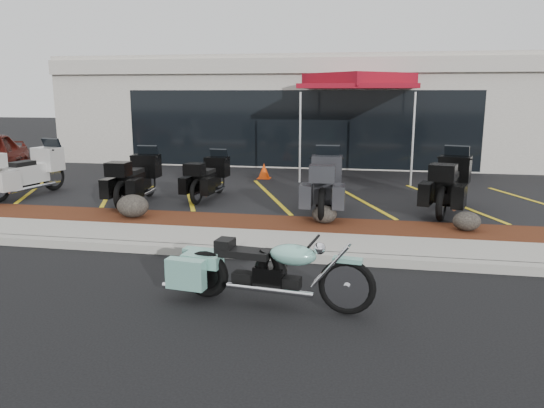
% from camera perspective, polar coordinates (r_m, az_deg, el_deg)
% --- Properties ---
extents(ground, '(90.00, 90.00, 0.00)m').
position_cam_1_polar(ground, '(8.33, -7.40, -7.40)').
color(ground, black).
rests_on(ground, ground).
extents(curb, '(24.00, 0.25, 0.15)m').
position_cam_1_polar(curb, '(9.12, -5.68, -5.12)').
color(curb, gray).
rests_on(curb, ground).
extents(sidewalk, '(24.00, 1.20, 0.15)m').
position_cam_1_polar(sidewalk, '(9.77, -4.54, -3.94)').
color(sidewalk, gray).
rests_on(sidewalk, ground).
extents(mulch_bed, '(24.00, 1.20, 0.16)m').
position_cam_1_polar(mulch_bed, '(10.89, -2.91, -2.22)').
color(mulch_bed, '#36180C').
rests_on(mulch_bed, ground).
extents(upper_lot, '(26.00, 9.60, 0.15)m').
position_cam_1_polar(upper_lot, '(16.08, 1.55, 2.42)').
color(upper_lot, black).
rests_on(upper_lot, ground).
extents(dealership_building, '(18.00, 8.16, 4.00)m').
position_cam_1_polar(dealership_building, '(22.08, 4.17, 10.04)').
color(dealership_building, '#A6A096').
rests_on(dealership_building, ground).
extents(boulder_left, '(0.68, 0.57, 0.48)m').
position_cam_1_polar(boulder_left, '(11.49, -14.75, -0.20)').
color(boulder_left, black).
rests_on(boulder_left, mulch_bed).
extents(boulder_mid, '(0.50, 0.42, 0.36)m').
position_cam_1_polar(boulder_mid, '(10.69, 5.65, -1.11)').
color(boulder_mid, black).
rests_on(boulder_mid, mulch_bed).
extents(boulder_right, '(0.52, 0.43, 0.37)m').
position_cam_1_polar(boulder_right, '(10.71, 20.21, -1.75)').
color(boulder_right, black).
rests_on(boulder_right, mulch_bed).
extents(hero_cruiser, '(2.80, 1.04, 0.96)m').
position_cam_1_polar(hero_cruiser, '(6.70, 8.09, -7.95)').
color(hero_cruiser, '#77BAA9').
rests_on(hero_cruiser, ground).
extents(touring_white, '(1.42, 2.56, 1.40)m').
position_cam_1_polar(touring_white, '(15.30, -22.54, 3.95)').
color(touring_white, silver).
rests_on(touring_white, upper_lot).
extents(touring_black_front, '(0.92, 2.26, 1.30)m').
position_cam_1_polar(touring_black_front, '(13.63, -13.14, 3.46)').
color(touring_black_front, black).
rests_on(touring_black_front, upper_lot).
extents(touring_black_mid, '(0.95, 2.07, 1.17)m').
position_cam_1_polar(touring_black_mid, '(13.79, -5.74, 3.53)').
color(touring_black_mid, black).
rests_on(touring_black_mid, upper_lot).
extents(touring_grey, '(0.99, 2.44, 1.41)m').
position_cam_1_polar(touring_grey, '(12.39, 5.95, 3.12)').
color(touring_grey, '#2D2D32').
rests_on(touring_grey, upper_lot).
extents(touring_black_rear, '(1.55, 2.57, 1.40)m').
position_cam_1_polar(touring_black_rear, '(12.99, 19.09, 2.92)').
color(touring_black_rear, black).
rests_on(touring_black_rear, upper_lot).
extents(traffic_cone, '(0.39, 0.39, 0.46)m').
position_cam_1_polar(traffic_cone, '(16.18, -0.87, 3.57)').
color(traffic_cone, '#DE3D07').
rests_on(traffic_cone, upper_lot).
extents(popup_canopy, '(3.54, 3.54, 3.15)m').
position_cam_1_polar(popup_canopy, '(16.78, 9.31, 12.74)').
color(popup_canopy, silver).
rests_on(popup_canopy, upper_lot).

